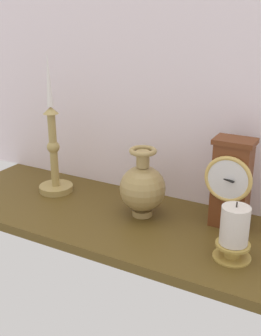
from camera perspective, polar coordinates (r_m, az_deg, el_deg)
The scene contains 6 objects.
ground_plane at distance 111.01cm, azimuth -2.27°, elevation -6.93°, with size 100.00×36.00×2.40cm, color #523D17.
back_wall at distance 116.04cm, azimuth 2.29°, elevation 11.86°, with size 120.00×2.00×65.00cm, color white.
mantel_clock at distance 103.08cm, azimuth 13.63°, elevation -1.91°, with size 11.46×8.37×22.44cm.
candlestick_tall_left at distance 122.27cm, azimuth -10.49°, elevation 1.83°, with size 9.93×9.93×40.64cm.
brass_vase_bulbous at distance 106.85cm, azimuth 1.67°, elevation -2.63°, with size 11.95×11.95×18.37cm.
pillar_candle_front at distance 91.98cm, azimuth 14.03°, elevation -8.63°, with size 8.33×8.33×13.34cm.
Camera 1 is at (51.09, -84.21, 50.00)cm, focal length 44.38 mm.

